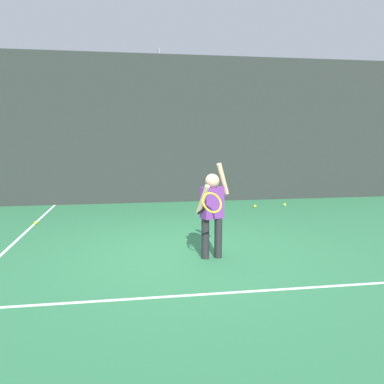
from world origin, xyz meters
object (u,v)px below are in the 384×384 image
at_px(tennis_player, 212,208).
at_px(tennis_ball_1, 255,206).
at_px(tennis_ball_3, 285,205).
at_px(tennis_ball_2, 36,223).
at_px(tennis_ball_0, 208,203).

bearing_deg(tennis_player, tennis_ball_1, 41.46).
bearing_deg(tennis_ball_3, tennis_ball_1, -174.39).
height_order(tennis_player, tennis_ball_2, tennis_player).
bearing_deg(tennis_player, tennis_ball_0, 57.35).
bearing_deg(tennis_ball_0, tennis_ball_1, -28.75).
height_order(tennis_ball_1, tennis_ball_2, same).
xyz_separation_m(tennis_ball_2, tennis_ball_3, (5.62, 1.17, 0.00)).
height_order(tennis_player, tennis_ball_0, tennis_player).
distance_m(tennis_ball_0, tennis_ball_1, 1.20).
relative_size(tennis_player, tennis_ball_2, 20.46).
bearing_deg(tennis_ball_2, tennis_player, -41.51).
xyz_separation_m(tennis_ball_1, tennis_ball_3, (0.79, 0.08, 0.00)).
relative_size(tennis_ball_1, tennis_ball_3, 1.00).
relative_size(tennis_ball_0, tennis_ball_3, 1.00).
distance_m(tennis_player, tennis_ball_1, 4.22).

